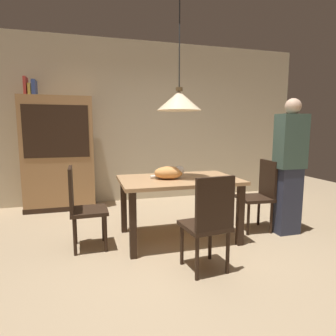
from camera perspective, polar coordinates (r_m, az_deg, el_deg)
The scene contains 13 objects.
ground at distance 3.09m, azimuth 3.03°, elevation -17.84°, with size 10.00×10.00×0.00m, color tan.
back_wall at distance 5.35m, azimuth -6.12°, elevation 9.11°, with size 6.40×0.10×2.90m, color beige.
dining_table at distance 3.42m, azimuth 2.16°, elevation -3.74°, with size 1.40×0.90×0.75m.
chair_left_side at distance 3.29m, azimuth -17.03°, elevation -7.02°, with size 0.41×0.41×0.93m.
chair_near_front at distance 2.66m, azimuth 8.23°, elevation -10.33°, with size 0.44×0.44×0.93m.
chair_right_side at distance 3.93m, azimuth 18.08°, elevation -4.63°, with size 0.43×0.43×0.93m.
cat_sleeping at distance 3.34m, azimuth 0.35°, elevation -0.92°, with size 0.39×0.26×0.16m.
pendant_lamp at distance 3.36m, azimuth 2.26°, elevation 13.43°, with size 0.52×0.52×1.30m.
hutch_bookcase at distance 4.99m, azimuth -21.09°, elevation 2.25°, with size 1.12×0.45×1.85m.
book_red_tall at distance 5.07m, azimuth -26.74°, elevation 14.50°, with size 0.04×0.22×0.28m, color #B73833.
book_yellow_short at distance 5.05m, azimuth -26.05°, elevation 13.99°, with size 0.04×0.20×0.18m, color gold.
book_blue_wide at distance 5.05m, azimuth -25.32°, elevation 14.39°, with size 0.06×0.24×0.24m, color #384C93.
person_standing at distance 3.86m, azimuth 23.27°, elevation 0.21°, with size 0.36×0.22×1.71m.
Camera 1 is at (-0.90, -2.63, 1.35)m, focal length 30.24 mm.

